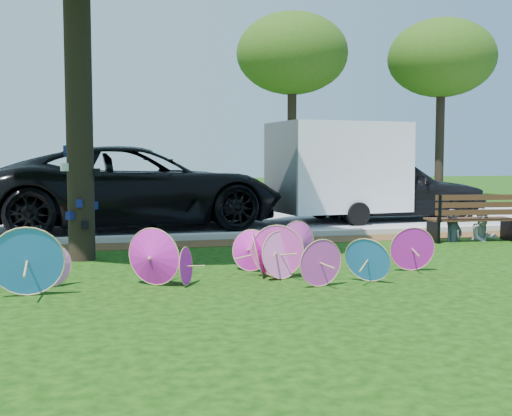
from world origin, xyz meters
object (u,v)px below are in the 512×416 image
(dark_pickup, at_px, (390,189))
(person_right, at_px, (484,209))
(parasol_pile, at_px, (215,255))
(person_left, at_px, (454,210))
(cargo_trailer, at_px, (338,167))
(black_van, at_px, (136,188))
(park_bench, at_px, (470,218))

(dark_pickup, xyz_separation_m, person_right, (-0.06, -4.45, -0.22))
(parasol_pile, xyz_separation_m, dark_pickup, (6.31, 7.45, 0.50))
(person_left, bearing_deg, cargo_trailer, 80.66)
(parasol_pile, distance_m, person_right, 6.94)
(black_van, bearing_deg, parasol_pile, 177.79)
(person_left, bearing_deg, parasol_pile, -172.08)
(black_van, bearing_deg, person_right, -127.49)
(dark_pickup, relative_size, person_left, 3.96)
(parasol_pile, relative_size, person_right, 5.04)
(parasol_pile, bearing_deg, dark_pickup, 49.74)
(dark_pickup, relative_size, person_right, 3.94)
(cargo_trailer, xyz_separation_m, person_left, (0.84, -4.28, -0.83))
(dark_pickup, height_order, cargo_trailer, cargo_trailer)
(parasol_pile, distance_m, park_bench, 6.60)
(cargo_trailer, bearing_deg, park_bench, -81.30)
(person_right, bearing_deg, black_van, 151.74)
(dark_pickup, xyz_separation_m, park_bench, (-0.41, -4.50, -0.38))
(parasol_pile, xyz_separation_m, black_van, (-0.62, 7.01, 0.63))
(parasol_pile, bearing_deg, black_van, 95.04)
(black_van, bearing_deg, person_left, -130.23)
(cargo_trailer, height_order, person_right, cargo_trailer)
(person_left, bearing_deg, person_right, -20.48)
(parasol_pile, bearing_deg, person_left, 28.40)
(parasol_pile, distance_m, dark_pickup, 9.78)
(black_van, relative_size, dark_pickup, 1.41)
(parasol_pile, xyz_separation_m, cargo_trailer, (4.71, 7.28, 1.10))
(cargo_trailer, relative_size, person_right, 2.59)
(dark_pickup, distance_m, person_right, 4.46)
(person_left, xyz_separation_m, person_right, (0.70, 0.00, 0.00))
(person_left, bearing_deg, park_bench, -28.61)
(dark_pickup, distance_m, cargo_trailer, 1.72)
(park_bench, bearing_deg, parasol_pile, -147.44)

